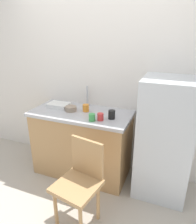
{
  "coord_description": "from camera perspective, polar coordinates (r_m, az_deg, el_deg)",
  "views": [
    {
      "loc": [
        0.95,
        -1.54,
        1.86
      ],
      "look_at": [
        0.1,
        0.6,
        0.95
      ],
      "focal_mm": 33.05,
      "sensor_mm": 36.0,
      "label": 1
    }
  ],
  "objects": [
    {
      "name": "faucet",
      "position": [
        2.81,
        -2.97,
        4.48
      ],
      "size": [
        0.02,
        0.02,
        0.27
      ],
      "primitive_type": "cylinder",
      "color": "#B7B7BC",
      "rests_on": "countertop"
    },
    {
      "name": "ground_plane",
      "position": [
        2.59,
        -7.68,
        -24.49
      ],
      "size": [
        8.0,
        8.0,
        0.0
      ],
      "primitive_type": "plane",
      "color": "#BCB2A3"
    },
    {
      "name": "terracotta_bowl",
      "position": [
        2.66,
        -7.51,
        0.92
      ],
      "size": [
        0.14,
        0.14,
        0.06
      ],
      "primitive_type": "cylinder",
      "color": "gray",
      "rests_on": "countertop"
    },
    {
      "name": "cup_green",
      "position": [
        2.34,
        -1.67,
        -1.48
      ],
      "size": [
        0.08,
        0.08,
        0.08
      ],
      "primitive_type": "cylinder",
      "color": "green",
      "rests_on": "countertop"
    },
    {
      "name": "countertop",
      "position": [
        2.64,
        -4.66,
        -0.31
      ],
      "size": [
        1.28,
        0.64,
        0.04
      ],
      "primitive_type": "cube",
      "color": "#B7B7BC",
      "rests_on": "cabinet_base"
    },
    {
      "name": "cup_red",
      "position": [
        2.36,
        0.67,
        -1.34
      ],
      "size": [
        0.07,
        0.07,
        0.08
      ],
      "primitive_type": "cylinder",
      "color": "red",
      "rests_on": "countertop"
    },
    {
      "name": "cabinet_base",
      "position": [
        2.83,
        -4.38,
        -8.78
      ],
      "size": [
        1.24,
        0.6,
        0.86
      ],
      "primitive_type": "cube",
      "color": "tan",
      "rests_on": "ground_plane"
    },
    {
      "name": "refrigerator",
      "position": [
        2.49,
        17.95,
        -7.21
      ],
      "size": [
        0.59,
        0.57,
        1.41
      ],
      "primitive_type": "cube",
      "color": "silver",
      "rests_on": "ground_plane"
    },
    {
      "name": "chair",
      "position": [
        2.13,
        -4.91,
        -18.26
      ],
      "size": [
        0.47,
        0.47,
        0.89
      ],
      "rotation": [
        0.0,
        0.0,
        -0.18
      ],
      "color": "tan",
      "rests_on": "ground_plane"
    },
    {
      "name": "cup_orange",
      "position": [
        2.62,
        -3.39,
        1.12
      ],
      "size": [
        0.08,
        0.08,
        0.09
      ],
      "primitive_type": "cylinder",
      "color": "orange",
      "rests_on": "countertop"
    },
    {
      "name": "cup_black",
      "position": [
        2.4,
        3.8,
        -0.71
      ],
      "size": [
        0.08,
        0.08,
        0.1
      ],
      "primitive_type": "cylinder",
      "color": "black",
      "rests_on": "countertop"
    },
    {
      "name": "back_wall",
      "position": [
        2.78,
        1.1,
        8.41
      ],
      "size": [
        4.8,
        0.1,
        2.45
      ],
      "primitive_type": "cube",
      "color": "white",
      "rests_on": "ground_plane"
    },
    {
      "name": "dish_tray",
      "position": [
        2.83,
        -10.82,
        1.92
      ],
      "size": [
        0.28,
        0.2,
        0.05
      ],
      "primitive_type": "cube",
      "color": "white",
      "rests_on": "countertop"
    }
  ]
}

